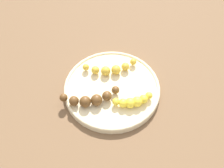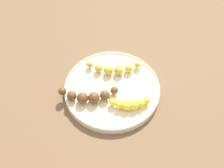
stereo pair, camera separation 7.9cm
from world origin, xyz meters
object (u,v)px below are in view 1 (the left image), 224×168
at_px(fruit_bowl, 112,89).
at_px(banana_spotted, 110,69).
at_px(banana_overripe, 91,99).
at_px(banana_yellow, 133,101).

relative_size(fruit_bowl, banana_spotted, 1.80).
relative_size(fruit_bowl, banana_overripe, 1.77).
relative_size(banana_spotted, banana_yellow, 1.46).
bearing_deg(banana_spotted, banana_overripe, -35.13).
xyz_separation_m(fruit_bowl, banana_spotted, (-0.02, 0.06, 0.02)).
height_order(banana_spotted, banana_yellow, banana_yellow).
distance_m(fruit_bowl, banana_overripe, 0.08).
bearing_deg(banana_yellow, banana_overripe, -105.89).
distance_m(fruit_bowl, banana_yellow, 0.09).
distance_m(banana_spotted, banana_overripe, 0.13).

